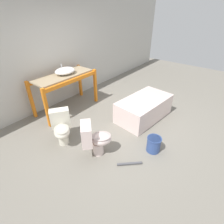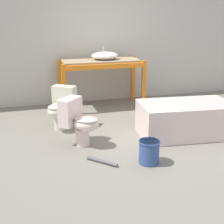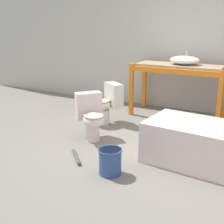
# 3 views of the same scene
# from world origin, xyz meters

# --- Properties ---
(ground_plane) EXTENTS (12.00, 12.00, 0.00)m
(ground_plane) POSITION_xyz_m (0.00, 0.00, 0.00)
(ground_plane) COLOR slate
(warehouse_wall_rear) EXTENTS (10.80, 0.08, 3.20)m
(warehouse_wall_rear) POSITION_xyz_m (0.00, 2.08, 1.60)
(warehouse_wall_rear) COLOR beige
(warehouse_wall_rear) RESTS_ON ground_plane
(shelving_rack) EXTENTS (1.67, 0.72, 0.97)m
(shelving_rack) POSITION_xyz_m (-0.20, 1.57, 0.81)
(shelving_rack) COLOR orange
(shelving_rack) RESTS_ON ground_plane
(sink_basin) EXTENTS (0.54, 0.42, 0.24)m
(sink_basin) POSITION_xyz_m (-0.12, 1.58, 1.05)
(sink_basin) COLOR white
(sink_basin) RESTS_ON shelving_rack
(bathtub_main) EXTENTS (1.50, 0.92, 0.53)m
(bathtub_main) POSITION_xyz_m (0.70, -0.30, 0.31)
(bathtub_main) COLOR silver
(bathtub_main) RESTS_ON ground_plane
(toilet_near) EXTENTS (0.64, 0.63, 0.70)m
(toilet_near) POSITION_xyz_m (-0.99, -0.22, 0.38)
(toilet_near) COLOR silver
(toilet_near) RESTS_ON ground_plane
(toilet_far) EXTENTS (0.60, 0.65, 0.70)m
(toilet_far) POSITION_xyz_m (-1.15, 0.55, 0.38)
(toilet_far) COLOR silver
(toilet_far) RESTS_ON ground_plane
(bucket_white) EXTENTS (0.28, 0.28, 0.31)m
(bucket_white) POSITION_xyz_m (-0.22, -1.06, 0.17)
(bucket_white) COLOR #334C8C
(bucket_white) RESTS_ON ground_plane
(loose_pipe) EXTENTS (0.35, 0.36, 0.05)m
(loose_pipe) POSITION_xyz_m (-0.81, -0.90, 0.02)
(loose_pipe) COLOR #4C4C51
(loose_pipe) RESTS_ON ground_plane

